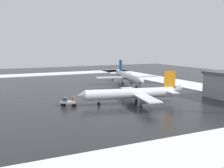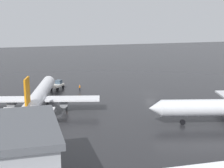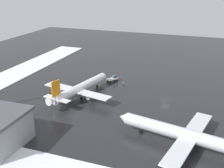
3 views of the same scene
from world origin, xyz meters
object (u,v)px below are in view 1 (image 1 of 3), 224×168
Objects in this scene: ground_crew_mid_apron at (73,98)px; airplane_far_rear at (128,77)px; airplane_parked_portside at (133,93)px; ground_crew_near_tug at (123,97)px; pushback_tug at (68,102)px.

airplane_far_rear is at bearing -113.70° from ground_crew_mid_apron.
airplane_parked_portside is 0.94× the size of airplane_far_rear.
ground_crew_near_tug is (-5.40, -15.08, 0.00)m from ground_crew_mid_apron.
ground_crew_near_tug is at bearing -144.43° from pushback_tug.
ground_crew_mid_apron is (-26.04, 34.73, -2.43)m from airplane_far_rear.
airplane_parked_portside is at bearing 172.37° from ground_crew_mid_apron.
pushback_tug is 2.94× the size of ground_crew_mid_apron.
ground_crew_mid_apron is at bearing -41.14° from airplane_far_rear.
pushback_tug is at bearing 88.53° from ground_crew_mid_apron.
airplane_far_rear is 20.15× the size of ground_crew_mid_apron.
airplane_far_rear is 49.65m from pushback_tug.
pushback_tug is (5.72, 18.50, -1.92)m from airplane_parked_portside.
airplane_far_rear reaches higher than ground_crew_mid_apron.
ground_crew_near_tug is at bearing -77.62° from airplane_parked_portside.
pushback_tug is 6.63m from ground_crew_mid_apron.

